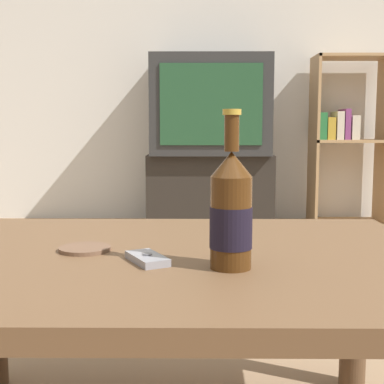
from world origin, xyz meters
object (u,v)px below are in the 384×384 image
Objects in this scene: television at (210,106)px; bookshelf at (345,137)px; cell_phone at (147,259)px; tv_stand at (210,190)px; beer_bottle at (231,212)px.

bookshelf is (0.97, 0.07, -0.22)m from television.
television is 0.99m from bookshelf.
bookshelf reaches higher than cell_phone.
tv_stand is at bearing 58.27° from cell_phone.
cell_phone is at bearing 165.83° from beer_bottle.
cell_phone is (-0.15, 0.04, -0.09)m from beer_bottle.
television reaches higher than beer_bottle.
tv_stand is 1.07× the size of television.
television reaches higher than tv_stand.
cell_phone is at bearing -111.81° from bookshelf.
beer_bottle is at bearing -90.66° from television.
tv_stand is 3.13× the size of beer_bottle.
tv_stand is at bearing -176.23° from bookshelf.
cell_phone is (-0.19, -2.82, -0.39)m from television.
beer_bottle is 2.45× the size of cell_phone.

